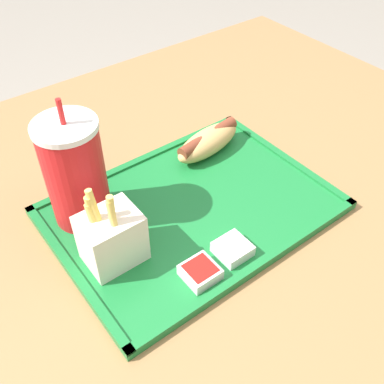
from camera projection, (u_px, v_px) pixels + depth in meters
name	position (u px, v px, depth m)	size (l,w,h in m)	color
dining_table	(205.00, 346.00, 0.91)	(1.21, 1.04, 0.73)	olive
food_tray	(192.00, 209.00, 0.68)	(0.40, 0.29, 0.01)	#197233
soda_cup	(75.00, 173.00, 0.61)	(0.09, 0.09, 0.19)	red
hot_dog_far	(208.00, 141.00, 0.76)	(0.14, 0.07, 0.04)	tan
fries_carton	(111.00, 237.00, 0.58)	(0.08, 0.06, 0.12)	silver
sauce_cup_mayo	(233.00, 249.00, 0.60)	(0.04, 0.04, 0.02)	silver
sauce_cup_ketchup	(200.00, 272.00, 0.57)	(0.04, 0.04, 0.02)	silver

